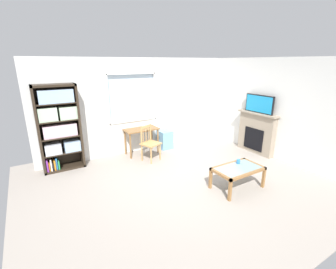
% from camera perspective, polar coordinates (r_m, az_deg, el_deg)
% --- Properties ---
extents(ground, '(6.46, 5.41, 0.02)m').
position_cam_1_polar(ground, '(5.18, 3.87, -10.96)').
color(ground, '#9E9389').
extents(wall_back_with_window, '(5.46, 0.15, 2.54)m').
position_cam_1_polar(wall_back_with_window, '(6.61, -6.85, 6.76)').
color(wall_back_with_window, silver).
rests_on(wall_back_with_window, ground).
extents(wall_right, '(0.12, 4.61, 2.54)m').
position_cam_1_polar(wall_right, '(6.70, 24.16, 5.74)').
color(wall_right, silver).
rests_on(wall_right, ground).
extents(bookshelf, '(0.90, 0.38, 1.98)m').
position_cam_1_polar(bookshelf, '(5.86, -24.99, 2.15)').
color(bookshelf, '#2D2319').
rests_on(bookshelf, ground).
extents(desk_under_window, '(0.91, 0.46, 0.71)m').
position_cam_1_polar(desk_under_window, '(6.39, -6.46, 0.37)').
color(desk_under_window, brown).
rests_on(desk_under_window, ground).
extents(wooden_chair, '(0.53, 0.52, 0.90)m').
position_cam_1_polar(wooden_chair, '(5.99, -4.45, -2.04)').
color(wooden_chair, tan).
rests_on(wooden_chair, ground).
extents(plastic_drawer_unit, '(0.35, 0.40, 0.52)m').
position_cam_1_polar(plastic_drawer_unit, '(6.88, -0.75, -1.18)').
color(plastic_drawer_unit, '#72ADDB').
rests_on(plastic_drawer_unit, ground).
extents(fireplace, '(0.26, 1.18, 1.13)m').
position_cam_1_polar(fireplace, '(6.91, 20.64, 0.42)').
color(fireplace, gray).
rests_on(fireplace, ground).
extents(tv, '(0.06, 0.85, 0.48)m').
position_cam_1_polar(tv, '(6.72, 21.26, 6.93)').
color(tv, black).
rests_on(tv, fireplace).
extents(coffee_table, '(0.98, 0.58, 0.44)m').
position_cam_1_polar(coffee_table, '(4.90, 16.60, -8.42)').
color(coffee_table, '#8C9E99').
rests_on(coffee_table, ground).
extents(sippy_cup, '(0.07, 0.07, 0.09)m').
position_cam_1_polar(sippy_cup, '(5.05, 16.69, -6.28)').
color(sippy_cup, '#337FD6').
rests_on(sippy_cup, coffee_table).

